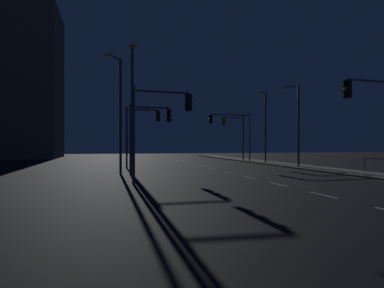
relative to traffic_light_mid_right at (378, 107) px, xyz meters
The scene contains 14 objects.
ground_plane 8.62m from the traffic_light_mid_right, 139.49° to the left, with size 112.00×112.00×0.00m, color black.
sidewalk_right 6.86m from the traffic_light_mid_right, 62.85° to the left, with size 2.96×77.00×0.14m, color gray.
lane_markings_center 10.99m from the traffic_light_mid_right, 124.34° to the left, with size 0.14×50.00×0.01m.
lane_edge_line 10.77m from the traffic_light_mid_right, 85.46° to the left, with size 0.14×53.00×0.01m.
traffic_light_mid_right is the anchor object (origin of this frame).
traffic_light_near_right 18.82m from the traffic_light_mid_right, 127.98° to the left, with size 3.07×0.35×5.37m.
traffic_light_near_left 24.13m from the traffic_light_mid_right, 88.94° to the left, with size 2.85×0.44×5.42m.
traffic_light_far_right 14.29m from the traffic_light_mid_right, 144.74° to the left, with size 2.97×0.35×4.93m.
traffic_light_far_left 21.91m from the traffic_light_mid_right, 91.65° to the left, with size 5.10×0.53×5.53m.
traffic_light_mid_left 11.98m from the traffic_light_mid_right, 168.05° to the left, with size 3.39×0.66×5.22m.
street_lamp_mid_block 19.25m from the traffic_light_mid_right, 83.88° to the left, with size 1.45×0.98×7.66m.
street_lamp_far_end 14.28m from the traffic_light_mid_right, 155.43° to the left, with size 0.56×1.48×8.29m.
street_lamp_across_street 12.12m from the traffic_light_mid_right, 81.57° to the left, with size 1.38×1.02×7.22m.
street_lamp_corner 16.18m from the traffic_light_mid_right, 148.13° to the left, with size 1.17×2.22×8.14m.
Camera 1 is at (-8.78, -4.35, 2.15)m, focal length 33.71 mm.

